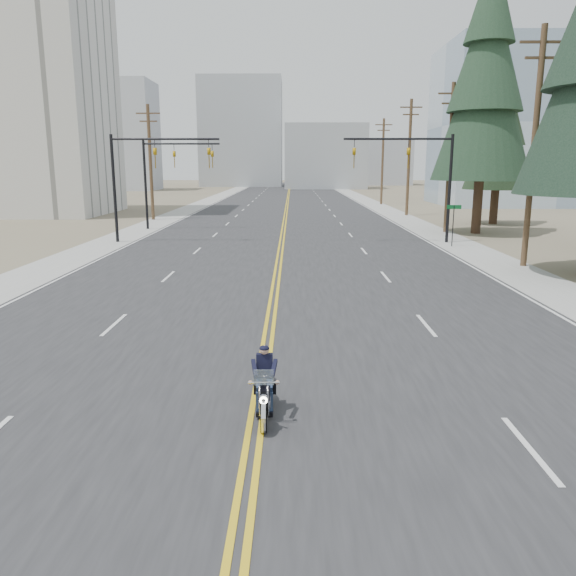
{
  "coord_description": "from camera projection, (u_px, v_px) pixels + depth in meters",
  "views": [
    {
      "loc": [
        0.72,
        -5.28,
        5.01
      ],
      "look_at": [
        0.59,
        10.34,
        1.6
      ],
      "focal_mm": 35.0,
      "sensor_mm": 36.0,
      "label": 1
    }
  ],
  "objects": [
    {
      "name": "utility_pole_e",
      "position": [
        383.0,
        160.0,
        73.3
      ],
      "size": [
        2.2,
        0.3,
        11.0
      ],
      "color": "brown",
      "rests_on": "ground"
    },
    {
      "name": "haze_bldg_a",
      "position": [
        121.0,
        136.0,
        116.51
      ],
      "size": [
        14.0,
        12.0,
        22.0
      ],
      "primitive_type": "cube",
      "color": "#B7BCC6",
      "rests_on": "ground"
    },
    {
      "name": "haze_bldg_b",
      "position": [
        325.0,
        157.0,
        126.8
      ],
      "size": [
        18.0,
        14.0,
        14.0
      ],
      "primitive_type": "cube",
      "color": "#ADB2B7",
      "rests_on": "ground"
    },
    {
      "name": "glass_building",
      "position": [
        535.0,
        126.0,
        72.24
      ],
      "size": [
        24.0,
        16.0,
        20.0
      ],
      "primitive_type": "cube",
      "color": "#9EB5CC",
      "rests_on": "ground"
    },
    {
      "name": "sidewalk_left",
      "position": [
        201.0,
        204.0,
        74.71
      ],
      "size": [
        3.0,
        200.0,
        0.01
      ],
      "primitive_type": "cube",
      "color": "#A5A5A0",
      "rests_on": "ground"
    },
    {
      "name": "traffic_mast_right",
      "position": [
        420.0,
        167.0,
        36.37
      ],
      "size": [
        7.1,
        0.26,
        7.0
      ],
      "color": "black",
      "rests_on": "ground"
    },
    {
      "name": "traffic_mast_left",
      "position": [
        144.0,
        167.0,
        36.51
      ],
      "size": [
        7.1,
        0.26,
        7.0
      ],
      "color": "black",
      "rests_on": "ground"
    },
    {
      "name": "traffic_mast_far",
      "position": [
        166.0,
        168.0,
        44.34
      ],
      "size": [
        6.1,
        0.26,
        7.0
      ],
      "color": "black",
      "rests_on": "ground"
    },
    {
      "name": "haze_bldg_f",
      "position": [
        77.0,
        153.0,
        131.92
      ],
      "size": [
        12.0,
        12.0,
        16.0
      ],
      "primitive_type": "cube",
      "color": "#ADB2B7",
      "rests_on": "ground"
    },
    {
      "name": "conifer_tall",
      "position": [
        487.0,
        75.0,
        40.15
      ],
      "size": [
        7.14,
        7.14,
        19.84
      ],
      "rotation": [
        0.0,
        0.0,
        0.41
      ],
      "color": "#382619",
      "rests_on": "ground"
    },
    {
      "name": "haze_bldg_c",
      "position": [
        490.0,
        145.0,
        111.47
      ],
      "size": [
        16.0,
        12.0,
        18.0
      ],
      "primitive_type": "cube",
      "color": "#B7BCC6",
      "rests_on": "ground"
    },
    {
      "name": "utility_pole_b",
      "position": [
        534.0,
        145.0,
        27.33
      ],
      "size": [
        2.2,
        0.3,
        11.5
      ],
      "color": "brown",
      "rests_on": "ground"
    },
    {
      "name": "street_sign",
      "position": [
        453.0,
        218.0,
        35.07
      ],
      "size": [
        0.9,
        0.06,
        2.62
      ],
      "color": "black",
      "rests_on": "ground"
    },
    {
      "name": "motorcyclist",
      "position": [
        264.0,
        383.0,
        11.29
      ],
      "size": [
        0.84,
        1.87,
        1.44
      ],
      "primitive_type": null,
      "rotation": [
        0.0,
        0.0,
        3.17
      ],
      "color": "black",
      "rests_on": "ground"
    },
    {
      "name": "haze_bldg_e",
      "position": [
        382.0,
        162.0,
        151.31
      ],
      "size": [
        14.0,
        14.0,
        12.0
      ],
      "primitive_type": "cube",
      "color": "#B7BCC6",
      "rests_on": "ground"
    },
    {
      "name": "road",
      "position": [
        287.0,
        204.0,
        74.62
      ],
      "size": [
        20.0,
        200.0,
        0.01
      ],
      "primitive_type": "cube",
      "color": "#303033",
      "rests_on": "ground"
    },
    {
      "name": "utility_pole_left",
      "position": [
        150.0,
        161.0,
        52.06
      ],
      "size": [
        2.2,
        0.3,
        10.5
      ],
      "color": "brown",
      "rests_on": "ground"
    },
    {
      "name": "utility_pole_d",
      "position": [
        409.0,
        156.0,
        56.64
      ],
      "size": [
        2.2,
        0.3,
        11.5
      ],
      "color": "brown",
      "rests_on": "ground"
    },
    {
      "name": "apartment_block",
      "position": [
        10.0,
        65.0,
        56.99
      ],
      "size": [
        18.0,
        14.0,
        30.0
      ],
      "primitive_type": "cube",
      "color": "silver",
      "rests_on": "ground"
    },
    {
      "name": "conifer_far",
      "position": [
        501.0,
        122.0,
        47.55
      ],
      "size": [
        5.65,
        5.65,
        15.13
      ],
      "rotation": [
        0.0,
        0.0,
        -0.14
      ],
      "color": "#382619",
      "rests_on": "ground"
    },
    {
      "name": "utility_pole_c",
      "position": [
        450.0,
        156.0,
        42.04
      ],
      "size": [
        2.2,
        0.3,
        11.0
      ],
      "color": "brown",
      "rests_on": "ground"
    },
    {
      "name": "haze_bldg_d",
      "position": [
        242.0,
        133.0,
        140.33
      ],
      "size": [
        20.0,
        15.0,
        26.0
      ],
      "primitive_type": "cube",
      "color": "#ADB2B7",
      "rests_on": "ground"
    },
    {
      "name": "sidewalk_right",
      "position": [
        374.0,
        204.0,
        74.53
      ],
      "size": [
        3.0,
        200.0,
        0.01
      ],
      "primitive_type": "cube",
      "color": "#A5A5A0",
      "rests_on": "ground"
    }
  ]
}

